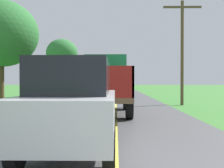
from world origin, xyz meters
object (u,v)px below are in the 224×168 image
roadside_tree_near_left (62,53)px  roadside_tree_mid_right (1,34)px  following_car (74,104)px  utility_pole_roadside (182,48)px  banana_truck_near (105,83)px  banana_truck_far (109,82)px

roadside_tree_near_left → roadside_tree_mid_right: roadside_tree_near_left is taller
roadside_tree_near_left → following_car: roadside_tree_near_left is taller
utility_pole_roadside → roadside_tree_mid_right: (-9.77, -4.40, 0.12)m
roadside_tree_near_left → following_car: bearing=-77.3°
utility_pole_roadside → banana_truck_near: bearing=-138.9°
utility_pole_roadside → roadside_tree_mid_right: utility_pole_roadside is taller
roadside_tree_mid_right → following_car: 8.60m
banana_truck_near → roadside_tree_mid_right: size_ratio=1.07×
roadside_tree_near_left → banana_truck_near: bearing=-69.6°
utility_pole_roadside → roadside_tree_near_left: size_ratio=1.17×
roadside_tree_near_left → banana_truck_far: bearing=-15.1°
banana_truck_far → utility_pole_roadside: bearing=-57.3°
banana_truck_near → banana_truck_far: 11.90m
banana_truck_near → utility_pole_roadside: bearing=41.1°
banana_truck_near → roadside_tree_near_left: size_ratio=1.01×
banana_truck_near → utility_pole_roadside: 6.74m
banana_truck_far → utility_pole_roadside: 9.44m
roadside_tree_near_left → roadside_tree_mid_right: bearing=-90.3°
roadside_tree_mid_right → following_car: (4.61, -6.72, -2.75)m
banana_truck_far → utility_pole_roadside: size_ratio=0.87×
following_car → banana_truck_near: bearing=87.0°
roadside_tree_mid_right → banana_truck_near: bearing=2.5°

